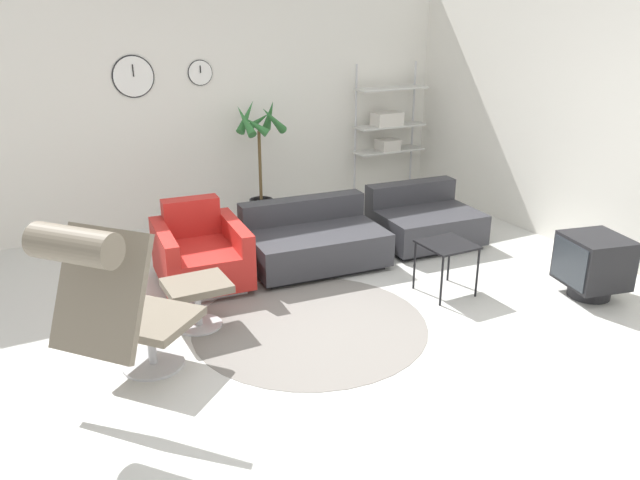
% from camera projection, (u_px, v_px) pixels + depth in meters
% --- Properties ---
extents(ground_plane, '(12.00, 12.00, 0.00)m').
position_uv_depth(ground_plane, '(328.00, 319.00, 5.13)').
color(ground_plane, silver).
extents(wall_back, '(12.00, 0.09, 2.80)m').
position_uv_depth(wall_back, '(205.00, 101.00, 7.13)').
color(wall_back, silver).
rests_on(wall_back, ground_plane).
extents(wall_right, '(0.06, 12.00, 2.80)m').
position_uv_depth(wall_right, '(613.00, 119.00, 5.98)').
color(wall_right, silver).
rests_on(wall_right, ground_plane).
extents(round_rug, '(1.90, 1.90, 0.01)m').
position_uv_depth(round_rug, '(310.00, 325.00, 5.04)').
color(round_rug, slate).
rests_on(round_rug, ground_plane).
extents(lounge_chair, '(1.11, 1.08, 1.24)m').
position_uv_depth(lounge_chair, '(110.00, 290.00, 3.92)').
color(lounge_chair, '#BCBCC1').
rests_on(lounge_chair, ground_plane).
extents(ottoman, '(0.49, 0.42, 0.39)m').
position_uv_depth(ottoman, '(197.00, 293.00, 4.92)').
color(ottoman, '#BCBCC1').
rests_on(ottoman, ground_plane).
extents(armchair_red, '(0.84, 0.96, 0.73)m').
position_uv_depth(armchair_red, '(201.00, 256.00, 5.73)').
color(armchair_red, silver).
rests_on(armchair_red, ground_plane).
extents(couch_low, '(1.37, 0.96, 0.60)m').
position_uv_depth(couch_low, '(313.00, 242.00, 6.16)').
color(couch_low, black).
rests_on(couch_low, ground_plane).
extents(couch_second, '(1.11, 0.94, 0.60)m').
position_uv_depth(couch_second, '(423.00, 222.00, 6.74)').
color(couch_second, black).
rests_on(couch_second, ground_plane).
extents(side_table, '(0.43, 0.43, 0.47)m').
position_uv_depth(side_table, '(447.00, 249.00, 5.47)').
color(side_table, black).
rests_on(side_table, ground_plane).
extents(crt_television, '(0.59, 0.60, 0.56)m').
position_uv_depth(crt_television, '(593.00, 264.00, 5.44)').
color(crt_television, black).
rests_on(crt_television, ground_plane).
extents(potted_plant, '(0.60, 0.61, 1.47)m').
position_uv_depth(potted_plant, '(260.00, 165.00, 7.20)').
color(potted_plant, '#333338').
rests_on(potted_plant, ground_plane).
extents(shelf_unit, '(0.96, 0.28, 1.75)m').
position_uv_depth(shelf_unit, '(388.00, 126.00, 8.08)').
color(shelf_unit, '#BCBCC1').
rests_on(shelf_unit, ground_plane).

